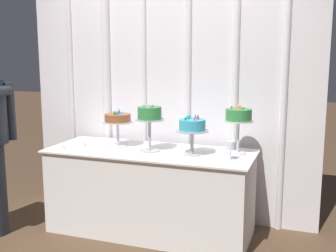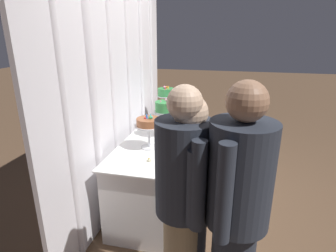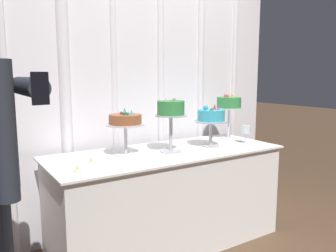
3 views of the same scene
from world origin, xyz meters
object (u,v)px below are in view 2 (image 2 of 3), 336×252
guest_man_dark_suit (183,203)px  guest_man_pink_jacket (236,216)px  cake_display_leftmost (149,124)px  wine_glass (183,109)px  tealight_far_left (161,169)px  guest_girl_blue_dress (189,205)px  cake_display_midleft (165,109)px  cake_display_midright (173,107)px  cake_display_rightmost (166,94)px  cake_table (162,167)px  tealight_near_left (149,160)px

guest_man_dark_suit → guest_man_pink_jacket: 0.34m
cake_display_leftmost → wine_glass: 1.13m
tealight_far_left → guest_girl_blue_dress: bearing=-149.0°
guest_girl_blue_dress → guest_man_dark_suit: size_ratio=0.96×
cake_display_midleft → wine_glass: cake_display_midleft is taller
wine_glass → guest_man_pink_jacket: (-2.26, -0.72, 0.02)m
cake_display_midleft → cake_display_midright: cake_display_midleft is taller
cake_display_midleft → tealight_far_left: cake_display_midleft is taller
guest_man_dark_suit → guest_man_pink_jacket: (-0.09, -0.32, 0.03)m
cake_display_leftmost → cake_display_midright: (0.76, -0.09, -0.01)m
cake_display_midright → cake_display_rightmost: 0.42m
cake_display_leftmost → wine_glass: bearing=-7.8°
tealight_far_left → guest_man_pink_jacket: bearing=-137.6°
cake_display_midright → tealight_far_left: size_ratio=7.54×
cake_display_midleft → guest_girl_blue_dress: (-1.37, -0.50, -0.24)m
cake_table → guest_girl_blue_dress: 1.54m
cake_table → tealight_near_left: size_ratio=46.61×
cake_table → tealight_far_left: size_ratio=39.71×
cake_display_leftmost → guest_man_pink_jacket: bearing=-142.8°
wine_glass → guest_man_pink_jacket: bearing=-162.4°
tealight_near_left → guest_man_pink_jacket: 1.15m
cake_display_leftmost → tealight_near_left: bearing=-163.3°
tealight_far_left → cake_display_rightmost: bearing=12.0°
cake_display_leftmost → tealight_near_left: 0.40m
cake_display_rightmost → guest_girl_blue_dress: bearing=-162.5°
cake_display_midright → guest_man_dark_suit: bearing=-165.8°
cake_table → guest_man_dark_suit: guest_man_dark_suit is taller
cake_display_leftmost → cake_display_midleft: cake_display_midleft is taller
cake_table → tealight_far_left: 0.92m
wine_glass → guest_man_dark_suit: size_ratio=0.10×
cake_display_midleft → cake_display_midright: size_ratio=1.20×
cake_display_midright → tealight_near_left: (-1.07, -0.00, -0.24)m
tealight_far_left → guest_man_pink_jacket: size_ratio=0.03×
guest_man_pink_jacket → cake_display_leftmost: bearing=37.2°
cake_table → guest_girl_blue_dress: guest_girl_blue_dress is taller
tealight_near_left → guest_girl_blue_dress: size_ratio=0.03×
wine_glass → guest_girl_blue_dress: bearing=-168.7°
wine_glass → tealight_far_left: (-1.57, -0.09, -0.11)m
guest_man_pink_jacket → cake_display_midright: bearing=22.3°
cake_display_midleft → guest_man_dark_suit: size_ratio=0.26×
cake_table → guest_man_pink_jacket: 1.78m
cake_display_rightmost → tealight_far_left: bearing=-168.0°
cake_display_midleft → guest_man_dark_suit: bearing=-161.7°
tealight_near_left → guest_man_pink_jacket: guest_man_pink_jacket is taller
cake_table → guest_girl_blue_dress: (-1.36, -0.53, 0.47)m
tealight_far_left → cake_table: bearing=13.7°
cake_table → cake_display_midright: (0.41, -0.04, 0.64)m
guest_girl_blue_dress → wine_glass: bearing=11.3°
wine_glass → guest_man_dark_suit: bearing=-169.7°
cake_table → wine_glass: 0.93m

